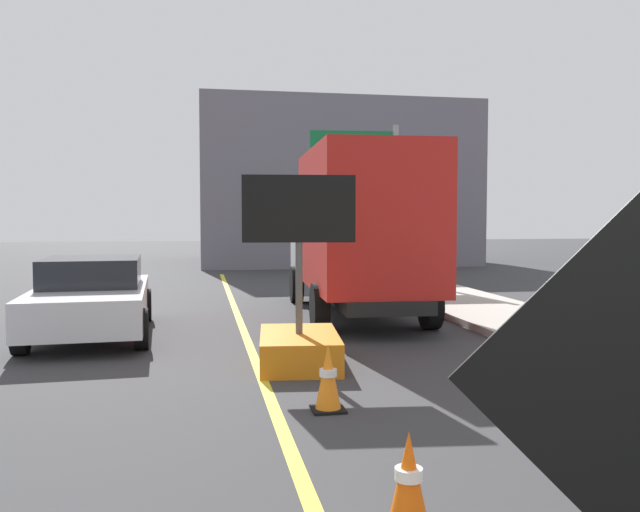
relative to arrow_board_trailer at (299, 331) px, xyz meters
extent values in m
cube|color=yellow|center=(-0.60, -2.64, -0.48)|extent=(0.14, 36.00, 0.01)
cube|color=orange|center=(0.00, 0.00, -0.26)|extent=(1.28, 1.91, 0.45)
cylinder|color=#4C4C4C|center=(0.00, 0.00, 0.62)|extent=(0.10, 0.10, 1.30)
cube|color=black|center=(0.00, 0.00, 1.74)|extent=(1.60, 0.25, 0.95)
sphere|color=yellow|center=(0.55, -0.01, 1.74)|extent=(0.09, 0.09, 0.09)
sphere|color=yellow|center=(0.25, 0.02, 1.74)|extent=(0.09, 0.09, 0.09)
sphere|color=yellow|center=(-0.04, 0.05, 1.74)|extent=(0.09, 0.09, 0.09)
sphere|color=yellow|center=(-0.34, 0.09, 1.74)|extent=(0.09, 0.09, 0.09)
sphere|color=yellow|center=(-0.51, 0.10, 1.92)|extent=(0.09, 0.09, 0.09)
sphere|color=yellow|center=(-0.51, 0.10, 1.56)|extent=(0.09, 0.09, 0.09)
cube|color=black|center=(1.92, 4.55, 0.09)|extent=(1.85, 6.66, 0.25)
cube|color=silver|center=(2.03, 6.93, 1.17)|extent=(2.29, 1.95, 1.90)
cube|color=red|center=(1.87, 3.55, 1.60)|extent=(2.41, 4.58, 2.75)
cylinder|color=black|center=(0.97, 6.84, -0.03)|extent=(0.32, 0.91, 0.90)
cylinder|color=black|center=(3.08, 6.75, -0.03)|extent=(0.32, 0.91, 0.90)
cylinder|color=black|center=(0.78, 2.63, -0.03)|extent=(0.32, 0.91, 0.90)
cylinder|color=black|center=(2.88, 2.53, -0.03)|extent=(0.32, 0.91, 0.90)
cube|color=silver|center=(-3.28, 2.96, 0.10)|extent=(2.11, 4.57, 0.60)
cube|color=black|center=(-3.30, 3.19, 0.65)|extent=(1.75, 2.10, 0.50)
cylinder|color=black|center=(-2.31, 1.54, -0.15)|extent=(0.26, 0.67, 0.66)
cylinder|color=black|center=(-4.09, 1.44, -0.15)|extent=(0.26, 0.67, 0.66)
cylinder|color=black|center=(-2.48, 4.49, -0.15)|extent=(0.26, 0.67, 0.66)
cylinder|color=black|center=(-4.26, 4.39, -0.15)|extent=(0.26, 0.67, 0.66)
cylinder|color=gray|center=(4.69, 10.74, 2.02)|extent=(0.18, 0.18, 5.00)
cube|color=#0F6033|center=(3.29, 10.84, 3.67)|extent=(2.60, 0.23, 1.30)
cube|color=white|center=(3.30, 10.87, 3.67)|extent=(1.82, 0.13, 0.18)
cube|color=slate|center=(4.72, 22.14, 3.11)|extent=(12.13, 9.69, 7.18)
cone|color=#EA5B0C|center=(-0.02, -5.03, -0.13)|extent=(0.28, 0.28, 0.64)
cylinder|color=white|center=(-0.02, -5.03, -0.10)|extent=(0.19, 0.19, 0.08)
cube|color=black|center=(-0.02, -2.26, -0.47)|extent=(0.36, 0.36, 0.03)
cone|color=orange|center=(-0.02, -2.26, -0.10)|extent=(0.28, 0.28, 0.71)
cylinder|color=white|center=(-0.02, -2.26, -0.06)|extent=(0.19, 0.19, 0.08)
camera|label=1|loc=(-1.38, -9.14, 1.61)|focal=36.74mm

